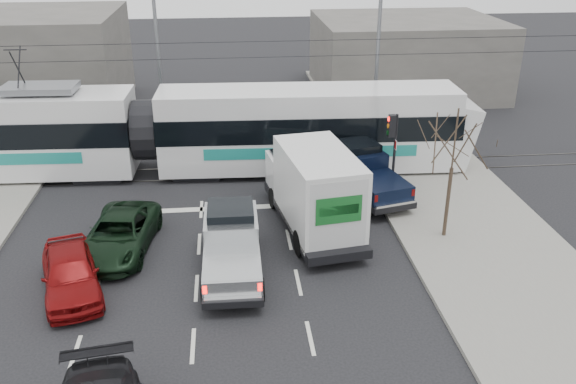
{
  "coord_description": "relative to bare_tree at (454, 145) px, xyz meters",
  "views": [
    {
      "loc": [
        -0.43,
        -17.31,
        11.22
      ],
      "look_at": [
        1.71,
        3.43,
        1.8
      ],
      "focal_mm": 38.0,
      "sensor_mm": 36.0,
      "label": 1
    }
  ],
  "objects": [
    {
      "name": "tram",
      "position": [
        -11.89,
        7.76,
        -1.68
      ],
      "size": [
        29.28,
        4.11,
        5.96
      ],
      "rotation": [
        0.0,
        0.0,
        -0.04
      ],
      "color": "silver",
      "rests_on": "ground"
    },
    {
      "name": "green_car",
      "position": [
        -12.15,
        0.33,
        -3.12
      ],
      "size": [
        2.84,
        5.1,
        1.35
      ],
      "primitive_type": "imported",
      "rotation": [
        0.0,
        0.0,
        -0.13
      ],
      "color": "black",
      "rests_on": "ground"
    },
    {
      "name": "red_car",
      "position": [
        -13.31,
        -2.31,
        -3.06
      ],
      "size": [
        2.85,
        4.63,
        1.47
      ],
      "primitive_type": "imported",
      "rotation": [
        0.0,
        0.0,
        0.28
      ],
      "color": "maroon",
      "rests_on": "ground"
    },
    {
      "name": "street_lamp_near",
      "position": [
        -0.29,
        11.5,
        1.32
      ],
      "size": [
        2.38,
        0.25,
        9.0
      ],
      "color": "slate",
      "rests_on": "ground"
    },
    {
      "name": "building_left",
      "position": [
        -21.6,
        19.5,
        -0.79
      ],
      "size": [
        14.0,
        10.0,
        6.0
      ],
      "primitive_type": "cube",
      "color": "#68635E",
      "rests_on": "ground"
    },
    {
      "name": "ground",
      "position": [
        -7.6,
        -2.5,
        -3.79
      ],
      "size": [
        120.0,
        120.0,
        0.0
      ],
      "primitive_type": "plane",
      "color": "black",
      "rests_on": "ground"
    },
    {
      "name": "box_truck",
      "position": [
        -4.87,
        1.27,
        -2.11
      ],
      "size": [
        3.35,
        7.1,
        3.41
      ],
      "rotation": [
        0.0,
        0.0,
        0.15
      ],
      "color": "black",
      "rests_on": "ground"
    },
    {
      "name": "bare_tree",
      "position": [
        0.0,
        0.0,
        0.0
      ],
      "size": [
        2.4,
        2.4,
        5.0
      ],
      "color": "#47382B",
      "rests_on": "ground"
    },
    {
      "name": "navy_pickup",
      "position": [
        -2.2,
        4.37,
        -2.71
      ],
      "size": [
        3.14,
        5.51,
        2.19
      ],
      "rotation": [
        0.0,
        0.0,
        0.25
      ],
      "color": "black",
      "rests_on": "ground"
    },
    {
      "name": "sidewalk_right",
      "position": [
        1.4,
        -2.5,
        -3.72
      ],
      "size": [
        6.0,
        60.0,
        0.15
      ],
      "primitive_type": "cube",
      "color": "gray",
      "rests_on": "ground"
    },
    {
      "name": "silver_pickup",
      "position": [
        -8.08,
        -1.27,
        -2.79
      ],
      "size": [
        2.04,
        5.56,
        2.01
      ],
      "rotation": [
        0.0,
        0.0,
        -0.01
      ],
      "color": "black",
      "rests_on": "ground"
    },
    {
      "name": "traffic_signal",
      "position": [
        -1.13,
        4.0,
        -1.05
      ],
      "size": [
        0.44,
        0.44,
        3.6
      ],
      "color": "black",
      "rests_on": "ground"
    },
    {
      "name": "building_right",
      "position": [
        4.4,
        21.5,
        -1.29
      ],
      "size": [
        12.0,
        10.0,
        5.0
      ],
      "primitive_type": "cube",
      "color": "#68635E",
      "rests_on": "ground"
    },
    {
      "name": "rails",
      "position": [
        -7.6,
        7.5,
        -3.78
      ],
      "size": [
        60.0,
        1.6,
        0.03
      ],
      "primitive_type": "cube",
      "color": "#33302D",
      "rests_on": "ground"
    },
    {
      "name": "catenary",
      "position": [
        -7.6,
        7.5,
        0.09
      ],
      "size": [
        60.0,
        0.2,
        7.0
      ],
      "color": "black",
      "rests_on": "ground"
    },
    {
      "name": "street_lamp_far",
      "position": [
        -11.79,
        13.5,
        1.32
      ],
      "size": [
        2.38,
        0.25,
        9.0
      ],
      "color": "slate",
      "rests_on": "ground"
    }
  ]
}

